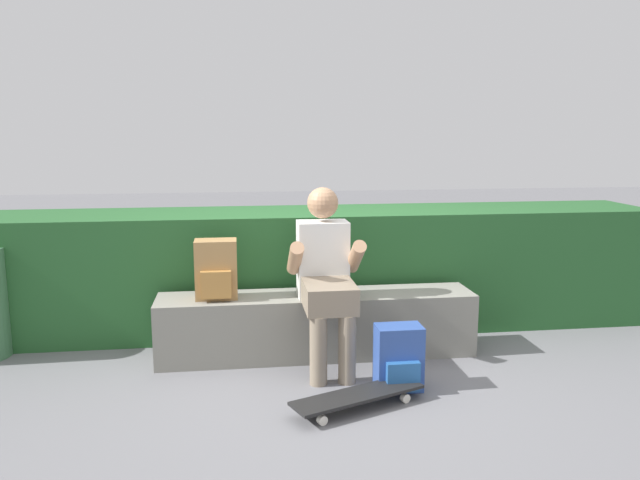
{
  "coord_description": "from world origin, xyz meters",
  "views": [
    {
      "loc": [
        -0.54,
        -3.84,
        1.58
      ],
      "look_at": [
        0.05,
        0.55,
        0.79
      ],
      "focal_mm": 35.43,
      "sensor_mm": 36.0,
      "label": 1
    }
  ],
  "objects": [
    {
      "name": "backpack_on_bench",
      "position": [
        -0.68,
        0.36,
        0.63
      ],
      "size": [
        0.28,
        0.23,
        0.4
      ],
      "color": "#A37A47",
      "rests_on": "bench_main"
    },
    {
      "name": "bench_main",
      "position": [
        0.0,
        0.37,
        0.22
      ],
      "size": [
        2.2,
        0.41,
        0.44
      ],
      "color": "gray",
      "rests_on": "ground"
    },
    {
      "name": "skateboard_near_person",
      "position": [
        0.12,
        -0.52,
        0.07
      ],
      "size": [
        0.82,
        0.49,
        0.09
      ],
      "color": "black",
      "rests_on": "ground"
    },
    {
      "name": "backpack_on_ground",
      "position": [
        0.42,
        -0.29,
        0.19
      ],
      "size": [
        0.28,
        0.23,
        0.4
      ],
      "color": "#2D4C99",
      "rests_on": "ground"
    },
    {
      "name": "ground_plane",
      "position": [
        0.0,
        0.0,
        0.0
      ],
      "size": [
        24.0,
        24.0,
        0.0
      ],
      "primitive_type": "plane",
      "color": "slate"
    },
    {
      "name": "hedge_row",
      "position": [
        -0.15,
        1.05,
        0.47
      ],
      "size": [
        5.83,
        0.77,
        0.93
      ],
      "color": "#245628",
      "rests_on": "ground"
    },
    {
      "name": "person_skater",
      "position": [
        0.03,
        0.16,
        0.64
      ],
      "size": [
        0.49,
        0.62,
        1.19
      ],
      "color": "white",
      "rests_on": "ground"
    }
  ]
}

